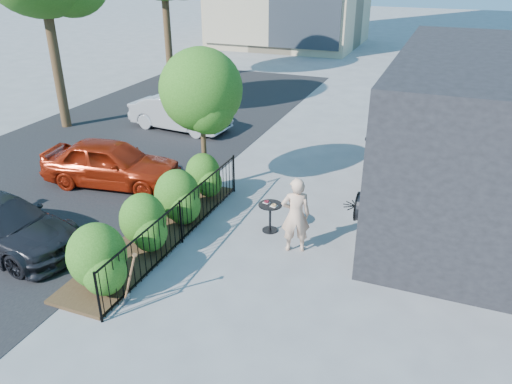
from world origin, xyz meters
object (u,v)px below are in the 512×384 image
at_px(cafe_table, 270,213).
at_px(woman, 296,215).
at_px(shovel, 129,282).
at_px(car_darkgrey, 1,224).
at_px(patio_tree, 203,95).
at_px(car_red, 111,163).
at_px(car_silver, 180,113).

xyz_separation_m(cafe_table, woman, (0.82, -0.60, 0.39)).
bearing_deg(woman, shovel, 31.24).
xyz_separation_m(woman, car_darkgrey, (-6.23, -2.34, -0.30)).
relative_size(patio_tree, cafe_table, 5.12).
bearing_deg(patio_tree, car_red, -167.50).
distance_m(patio_tree, car_darkgrey, 5.74).
bearing_deg(car_darkgrey, patio_tree, -28.17).
bearing_deg(shovel, woman, 53.41).
height_order(shovel, car_silver, car_silver).
relative_size(car_red, car_darkgrey, 0.97).
bearing_deg(car_silver, shovel, -150.22).
bearing_deg(car_silver, car_darkgrey, -171.61).
xyz_separation_m(shovel, car_red, (-3.74, 4.55, 0.13)).
xyz_separation_m(car_red, car_silver, (-0.68, 5.18, -0.03)).
distance_m(shovel, car_darkgrey, 4.01).
bearing_deg(patio_tree, woman, -32.47).
xyz_separation_m(car_red, car_darkgrey, (-0.21, -3.81, -0.08)).
height_order(patio_tree, car_red, patio_tree).
distance_m(car_silver, car_darkgrey, 9.00).
bearing_deg(car_silver, woman, -129.40).
bearing_deg(cafe_table, patio_tree, 148.93).
relative_size(patio_tree, shovel, 3.15).
xyz_separation_m(cafe_table, car_darkgrey, (-5.41, -2.94, 0.10)).
distance_m(cafe_table, car_silver, 8.44).
bearing_deg(cafe_table, car_silver, 134.25).
height_order(woman, car_red, woman).
distance_m(patio_tree, woman, 4.30).
height_order(patio_tree, car_silver, patio_tree).
bearing_deg(car_silver, cafe_table, -130.40).
height_order(shovel, car_red, car_red).
height_order(woman, car_silver, woman).
relative_size(shovel, car_darkgrey, 0.31).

